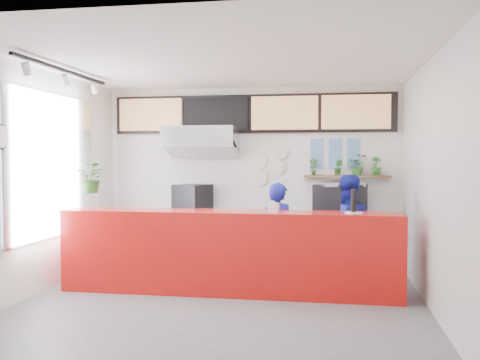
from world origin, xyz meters
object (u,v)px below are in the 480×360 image
Objects in this scene: panini_oven at (192,198)px; pepper_mill at (354,201)px; staff_center at (278,234)px; espresso_machine at (340,199)px; service_counter at (229,252)px; staff_right at (346,231)px.

pepper_mill reaches higher than panini_oven.
staff_center reaches higher than panini_oven.
staff_center is (-0.89, -1.22, -0.41)m from espresso_machine.
panini_oven is 3.17m from pepper_mill.
staff_center reaches higher than pepper_mill.
espresso_machine is 0.51× the size of staff_center.
espresso_machine is (1.49, 1.80, 0.59)m from service_counter.
pepper_mill is (1.02, -0.61, 0.53)m from staff_center.
service_counter is 0.86m from staff_center.
staff_right reaches higher than panini_oven.
espresso_machine is 1.84m from pepper_mill.
panini_oven is at bearing -14.39° from staff_center.
pepper_mill is at bearing 76.36° from staff_right.
pepper_mill is at bearing -1.09° from service_counter.
service_counter is 2.86× the size of staff_right.
staff_center is 1.30m from pepper_mill.
pepper_mill is (0.13, -1.83, 0.12)m from espresso_machine.
espresso_machine reaches higher than panini_oven.
service_counter is at bearing 67.62° from staff_center.
panini_oven is 0.68× the size of espresso_machine.
espresso_machine is at bearing -106.46° from staff_right.
staff_right is (1.55, 0.61, 0.24)m from service_counter.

